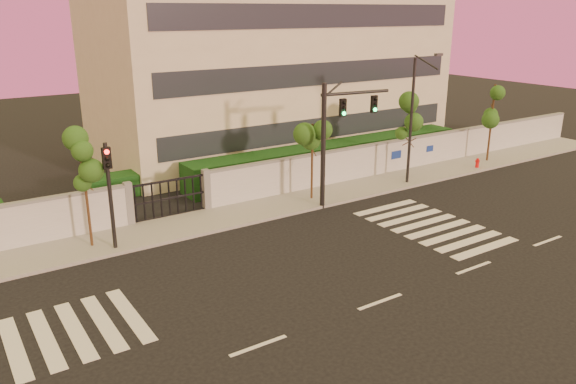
% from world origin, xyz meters
% --- Properties ---
extents(ground, '(120.00, 120.00, 0.00)m').
position_xyz_m(ground, '(0.00, 0.00, 0.00)').
color(ground, black).
rests_on(ground, ground).
extents(sidewalk, '(60.00, 3.00, 0.15)m').
position_xyz_m(sidewalk, '(0.00, 10.50, 0.07)').
color(sidewalk, gray).
rests_on(sidewalk, ground).
extents(perimeter_wall, '(60.00, 0.36, 2.20)m').
position_xyz_m(perimeter_wall, '(0.10, 12.00, 1.07)').
color(perimeter_wall, '#AEB0B5').
rests_on(perimeter_wall, ground).
extents(hedge_row, '(41.00, 4.25, 1.80)m').
position_xyz_m(hedge_row, '(1.17, 14.74, 0.82)').
color(hedge_row, black).
rests_on(hedge_row, ground).
extents(institutional_building, '(24.40, 12.40, 12.25)m').
position_xyz_m(institutional_building, '(9.00, 21.99, 6.16)').
color(institutional_building, beige).
rests_on(institutional_building, ground).
extents(road_markings, '(57.00, 7.62, 0.02)m').
position_xyz_m(road_markings, '(-1.58, 3.76, 0.01)').
color(road_markings, silver).
rests_on(road_markings, ground).
extents(street_tree_c, '(1.41, 1.13, 5.32)m').
position_xyz_m(street_tree_c, '(-7.23, 10.38, 3.91)').
color(street_tree_c, '#382314').
rests_on(street_tree_c, ground).
extents(street_tree_d, '(1.51, 1.20, 4.22)m').
position_xyz_m(street_tree_d, '(4.45, 10.38, 3.11)').
color(street_tree_d, '#382314').
rests_on(street_tree_d, ground).
extents(street_tree_e, '(1.56, 1.24, 5.01)m').
position_xyz_m(street_tree_e, '(11.61, 10.41, 3.68)').
color(street_tree_e, '#382314').
rests_on(street_tree_e, ground).
extents(street_tree_f, '(1.63, 1.30, 5.25)m').
position_xyz_m(street_tree_f, '(19.07, 10.38, 3.86)').
color(street_tree_f, '#382314').
rests_on(street_tree_f, ground).
extents(traffic_signal_main, '(4.08, 0.72, 6.46)m').
position_xyz_m(traffic_signal_main, '(5.02, 9.10, 4.08)').
color(traffic_signal_main, black).
rests_on(traffic_signal_main, ground).
extents(traffic_signal_secondary, '(0.37, 0.35, 4.74)m').
position_xyz_m(traffic_signal_secondary, '(-6.47, 9.57, 3.01)').
color(traffic_signal_secondary, black).
rests_on(traffic_signal_secondary, ground).
extents(streetlight_east, '(0.46, 1.85, 7.67)m').
position_xyz_m(streetlight_east, '(10.88, 9.52, 4.15)').
color(streetlight_east, black).
rests_on(streetlight_east, ground).
extents(fire_hydrant, '(0.30, 0.29, 0.77)m').
position_xyz_m(fire_hydrant, '(17.01, 9.55, 0.38)').
color(fire_hydrant, red).
rests_on(fire_hydrant, ground).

